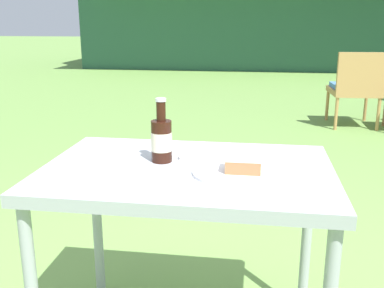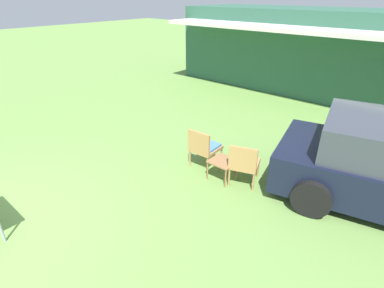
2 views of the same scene
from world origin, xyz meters
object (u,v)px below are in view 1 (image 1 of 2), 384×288
cake_on_plate (237,168)px  wicker_chair_cushioned (355,86)px  cola_bottle_near (162,139)px  patio_table (188,188)px

cake_on_plate → wicker_chair_cushioned: bearing=73.7°
cake_on_plate → cola_bottle_near: size_ratio=1.17×
wicker_chair_cushioned → cola_bottle_near: 4.06m
patio_table → cola_bottle_near: cola_bottle_near is taller
wicker_chair_cushioned → patio_table: 4.06m
patio_table → cake_on_plate: size_ratio=3.72×
patio_table → wicker_chair_cushioned: bearing=71.3°
cola_bottle_near → patio_table: bearing=-25.0°
wicker_chair_cushioned → cake_on_plate: 4.06m
wicker_chair_cushioned → patio_table: (-1.30, -3.84, 0.18)m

